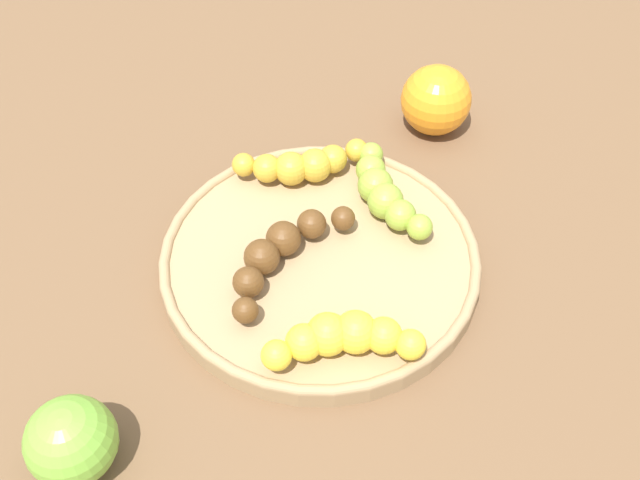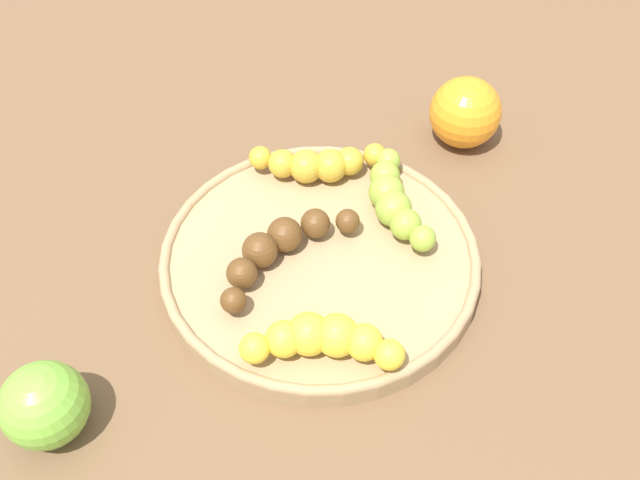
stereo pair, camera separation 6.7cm
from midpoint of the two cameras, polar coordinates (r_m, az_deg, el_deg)
The scene contains 8 objects.
ground_plane at distance 0.70m, azimuth 2.74°, elevation -2.23°, with size 2.40×2.40×0.00m, color brown.
fruit_bowl at distance 0.69m, azimuth 2.78°, elevation -1.58°, with size 0.29×0.29×0.02m.
banana_overripe at distance 0.66m, azimuth -0.34°, elevation -0.66°, with size 0.14×0.10×0.03m.
banana_yellow at distance 0.60m, azimuth 3.38°, elevation -7.78°, with size 0.06×0.13×0.04m.
banana_green at distance 0.71m, azimuth 8.37°, elevation 2.94°, with size 0.12×0.08×0.03m.
banana_spotted at distance 0.74m, azimuth 2.44°, elevation 5.75°, with size 0.06×0.13×0.03m.
orange_fruit at distance 0.82m, azimuth 13.39°, elevation 9.36°, with size 0.08×0.08×0.08m, color orange.
apple_green at distance 0.60m, azimuth -17.34°, elevation -12.16°, with size 0.07×0.07×0.07m, color #72B238.
Camera 2 is at (0.43, 0.12, 0.54)m, focal length 41.85 mm.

